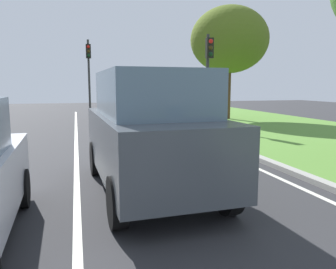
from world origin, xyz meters
TOP-DOWN VIEW (x-y plane):
  - ground_plane at (0.00, 14.00)m, footprint 60.00×60.00m
  - lane_line_center at (-0.70, 14.00)m, footprint 0.12×32.00m
  - lane_line_right_edge at (3.60, 14.00)m, footprint 0.12×32.00m
  - grass_verge_right at (8.50, 14.00)m, footprint 9.00×48.00m
  - curb_right at (4.10, 14.00)m, footprint 0.24×48.00m
  - car_suv_ahead at (0.67, 9.28)m, footprint 2.12×4.57m
  - traffic_light_near_right at (5.26, 17.74)m, footprint 0.32×0.50m
  - traffic_light_far_median at (0.25, 26.24)m, footprint 0.32×0.50m
  - tree_roadside_far at (8.07, 21.57)m, footprint 4.51×4.51m

SIDE VIEW (x-z plane):
  - ground_plane at x=0.00m, z-range 0.00..0.00m
  - lane_line_center at x=-0.70m, z-range 0.00..0.01m
  - lane_line_right_edge at x=3.60m, z-range 0.00..0.01m
  - grass_verge_right at x=8.50m, z-range 0.00..0.06m
  - curb_right at x=4.10m, z-range 0.00..0.12m
  - car_suv_ahead at x=0.67m, z-range 0.03..2.31m
  - traffic_light_near_right at x=5.26m, z-range 0.80..5.13m
  - traffic_light_far_median at x=0.25m, z-range 0.84..5.85m
  - tree_roadside_far at x=8.07m, z-range 1.36..7.92m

